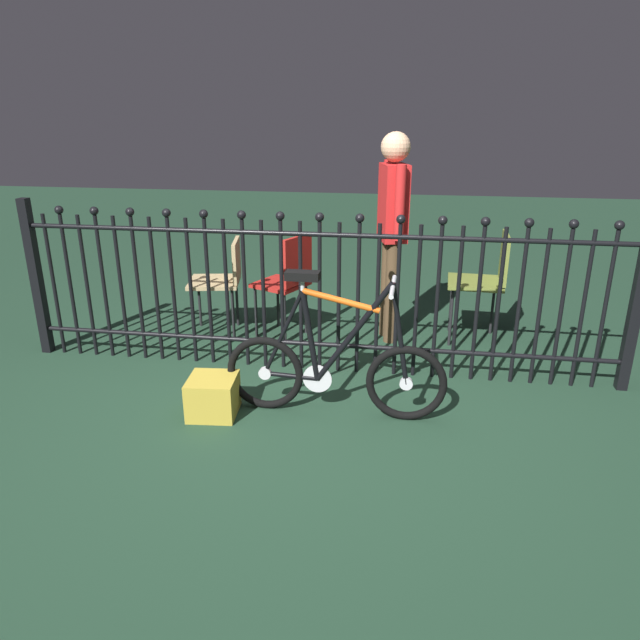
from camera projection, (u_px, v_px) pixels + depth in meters
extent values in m
plane|color=#1D3827|center=(297.00, 412.00, 3.65)|extent=(20.00, 20.00, 0.00)
cylinder|color=black|center=(38.00, 285.00, 4.39)|extent=(0.03, 0.03, 1.08)
sphere|color=black|center=(24.00, 209.00, 4.19)|extent=(0.06, 0.06, 0.06)
cylinder|color=black|center=(54.00, 286.00, 4.37)|extent=(0.03, 0.03, 1.08)
cylinder|color=black|center=(71.00, 287.00, 4.35)|extent=(0.03, 0.03, 1.08)
sphere|color=black|center=(59.00, 210.00, 4.15)|extent=(0.06, 0.06, 0.06)
cylinder|color=black|center=(87.00, 287.00, 4.33)|extent=(0.03, 0.03, 1.08)
cylinder|color=black|center=(104.00, 288.00, 4.31)|extent=(0.03, 0.03, 1.08)
sphere|color=black|center=(94.00, 211.00, 4.11)|extent=(0.06, 0.06, 0.06)
cylinder|color=black|center=(121.00, 289.00, 4.29)|extent=(0.03, 0.03, 1.08)
cylinder|color=black|center=(139.00, 290.00, 4.27)|extent=(0.03, 0.03, 1.08)
sphere|color=black|center=(130.00, 212.00, 4.08)|extent=(0.06, 0.06, 0.06)
cylinder|color=black|center=(156.00, 291.00, 4.25)|extent=(0.03, 0.03, 1.08)
cylinder|color=black|center=(173.00, 292.00, 4.23)|extent=(0.03, 0.03, 1.08)
sphere|color=black|center=(166.00, 213.00, 4.04)|extent=(0.06, 0.06, 0.06)
cylinder|color=black|center=(191.00, 292.00, 4.21)|extent=(0.03, 0.03, 1.08)
cylinder|color=black|center=(209.00, 293.00, 4.19)|extent=(0.03, 0.03, 1.08)
sphere|color=black|center=(204.00, 214.00, 4.00)|extent=(0.06, 0.06, 0.06)
cylinder|color=black|center=(227.00, 294.00, 4.17)|extent=(0.03, 0.03, 1.08)
cylinder|color=black|center=(245.00, 295.00, 4.15)|extent=(0.03, 0.03, 1.08)
sphere|color=black|center=(241.00, 215.00, 3.96)|extent=(0.06, 0.06, 0.06)
cylinder|color=black|center=(263.00, 296.00, 4.13)|extent=(0.03, 0.03, 1.08)
cylinder|color=black|center=(282.00, 297.00, 4.12)|extent=(0.03, 0.03, 1.08)
sphere|color=black|center=(280.00, 216.00, 3.92)|extent=(0.06, 0.06, 0.06)
cylinder|color=black|center=(301.00, 298.00, 4.10)|extent=(0.03, 0.03, 1.08)
cylinder|color=black|center=(320.00, 299.00, 4.08)|extent=(0.03, 0.03, 1.08)
sphere|color=black|center=(320.00, 217.00, 3.88)|extent=(0.06, 0.06, 0.06)
cylinder|color=black|center=(339.00, 299.00, 4.06)|extent=(0.03, 0.03, 1.08)
cylinder|color=black|center=(358.00, 300.00, 4.04)|extent=(0.03, 0.03, 1.08)
sphere|color=black|center=(360.00, 218.00, 3.84)|extent=(0.06, 0.06, 0.06)
cylinder|color=black|center=(377.00, 301.00, 4.02)|extent=(0.03, 0.03, 1.08)
cylinder|color=black|center=(397.00, 302.00, 4.00)|extent=(0.03, 0.03, 1.08)
sphere|color=black|center=(401.00, 219.00, 3.80)|extent=(0.06, 0.06, 0.06)
cylinder|color=black|center=(417.00, 303.00, 3.98)|extent=(0.03, 0.03, 1.08)
cylinder|color=black|center=(437.00, 304.00, 3.96)|extent=(0.03, 0.03, 1.08)
sphere|color=black|center=(443.00, 220.00, 3.76)|extent=(0.06, 0.06, 0.06)
cylinder|color=black|center=(457.00, 305.00, 3.94)|extent=(0.03, 0.03, 1.08)
cylinder|color=black|center=(477.00, 306.00, 3.92)|extent=(0.03, 0.03, 1.08)
sphere|color=black|center=(486.00, 222.00, 3.73)|extent=(0.06, 0.06, 0.06)
cylinder|color=black|center=(498.00, 307.00, 3.90)|extent=(0.03, 0.03, 1.08)
cylinder|color=black|center=(519.00, 308.00, 3.88)|extent=(0.03, 0.03, 1.08)
sphere|color=black|center=(529.00, 223.00, 3.69)|extent=(0.06, 0.06, 0.06)
cylinder|color=black|center=(540.00, 309.00, 3.86)|extent=(0.03, 0.03, 1.08)
cylinder|color=black|center=(561.00, 310.00, 3.84)|extent=(0.03, 0.03, 1.08)
sphere|color=black|center=(574.00, 224.00, 3.65)|extent=(0.06, 0.06, 0.06)
cylinder|color=black|center=(583.00, 311.00, 3.82)|extent=(0.03, 0.03, 1.08)
cylinder|color=black|center=(604.00, 312.00, 3.80)|extent=(0.03, 0.03, 1.08)
sphere|color=black|center=(620.00, 225.00, 3.61)|extent=(0.06, 0.06, 0.06)
cylinder|color=black|center=(314.00, 344.00, 4.20)|extent=(4.22, 0.03, 0.03)
cylinder|color=black|center=(314.00, 234.00, 3.93)|extent=(4.22, 0.03, 0.03)
cube|color=black|center=(36.00, 278.00, 4.37)|extent=(0.07, 0.07, 1.19)
cube|color=black|center=(636.00, 306.00, 3.76)|extent=(0.07, 0.07, 1.19)
torus|color=black|center=(265.00, 373.00, 3.62)|extent=(0.49, 0.05, 0.48)
cylinder|color=silver|center=(265.00, 373.00, 3.62)|extent=(0.08, 0.03, 0.08)
torus|color=black|center=(406.00, 383.00, 3.49)|extent=(0.49, 0.05, 0.48)
cylinder|color=silver|center=(406.00, 383.00, 3.49)|extent=(0.08, 0.03, 0.08)
cylinder|color=black|center=(354.00, 333.00, 3.43)|extent=(0.47, 0.04, 0.65)
cylinder|color=#EA5914|center=(341.00, 301.00, 3.38)|extent=(0.46, 0.04, 0.14)
cylinder|color=black|center=(310.00, 336.00, 3.49)|extent=(0.12, 0.04, 0.57)
cylinder|color=black|center=(291.00, 376.00, 3.60)|extent=(0.33, 0.03, 0.04)
cylinder|color=black|center=(283.00, 333.00, 3.51)|extent=(0.27, 0.03, 0.56)
cylinder|color=black|center=(400.00, 335.00, 3.39)|extent=(0.14, 0.03, 0.63)
cylinder|color=silver|center=(393.00, 285.00, 3.30)|extent=(0.03, 0.03, 0.02)
cylinder|color=silver|center=(393.00, 287.00, 3.30)|extent=(0.03, 0.40, 0.03)
cylinder|color=silver|center=(303.00, 285.00, 3.39)|extent=(0.03, 0.03, 0.07)
cube|color=black|center=(302.00, 276.00, 3.37)|extent=(0.20, 0.09, 0.05)
cylinder|color=silver|center=(317.00, 379.00, 3.58)|extent=(0.18, 0.01, 0.18)
cylinder|color=black|center=(193.00, 315.00, 4.73)|extent=(0.02, 0.02, 0.43)
cylinder|color=black|center=(200.00, 302.00, 5.03)|extent=(0.02, 0.02, 0.43)
cylinder|color=black|center=(233.00, 314.00, 4.74)|extent=(0.02, 0.02, 0.43)
cylinder|color=black|center=(237.00, 302.00, 5.05)|extent=(0.02, 0.02, 0.43)
cube|color=tan|center=(214.00, 282.00, 4.81)|extent=(0.47, 0.47, 0.03)
cube|color=tan|center=(236.00, 260.00, 4.75)|extent=(0.10, 0.38, 0.33)
cylinder|color=black|center=(256.00, 312.00, 4.80)|extent=(0.02, 0.02, 0.43)
cylinder|color=black|center=(278.00, 303.00, 5.03)|extent=(0.02, 0.02, 0.43)
cylinder|color=black|center=(285.00, 319.00, 4.64)|extent=(0.02, 0.02, 0.43)
cylinder|color=black|center=(306.00, 309.00, 4.87)|extent=(0.02, 0.02, 0.43)
cube|color=#A51E19|center=(281.00, 284.00, 4.76)|extent=(0.49, 0.49, 0.03)
cube|color=#A51E19|center=(298.00, 261.00, 4.59)|extent=(0.18, 0.33, 0.39)
cylinder|color=black|center=(451.00, 318.00, 4.61)|extent=(0.02, 0.02, 0.47)
cylinder|color=black|center=(451.00, 304.00, 4.92)|extent=(0.02, 0.02, 0.47)
cylinder|color=black|center=(495.00, 321.00, 4.54)|extent=(0.02, 0.02, 0.47)
cylinder|color=black|center=(493.00, 307.00, 4.85)|extent=(0.02, 0.02, 0.47)
cube|color=olive|center=(475.00, 283.00, 4.64)|extent=(0.45, 0.45, 0.03)
cube|color=olive|center=(504.00, 258.00, 4.53)|extent=(0.05, 0.40, 0.37)
cylinder|color=#4C3823|center=(392.00, 293.00, 4.63)|extent=(0.11, 0.11, 0.82)
cylinder|color=#4C3823|center=(387.00, 287.00, 4.78)|extent=(0.11, 0.11, 0.82)
cube|color=red|center=(393.00, 203.00, 4.46)|extent=(0.25, 0.34, 0.58)
cylinder|color=red|center=(400.00, 203.00, 4.27)|extent=(0.08, 0.08, 0.55)
cylinder|color=red|center=(388.00, 195.00, 4.64)|extent=(0.08, 0.08, 0.55)
sphere|color=tan|center=(396.00, 147.00, 4.32)|extent=(0.22, 0.22, 0.22)
cube|color=#B29933|center=(213.00, 396.00, 3.60)|extent=(0.31, 0.31, 0.24)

